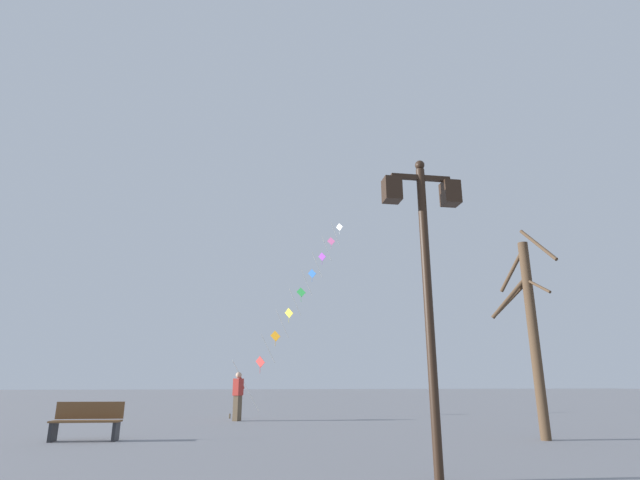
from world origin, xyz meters
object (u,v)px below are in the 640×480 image
Objects in this scene: kite_flyer at (238,395)px; twin_lantern_lamp_post at (425,248)px; kite_train at (302,291)px; bare_tree at (531,327)px; park_bench at (87,421)px.

twin_lantern_lamp_post is at bearing -136.32° from kite_flyer.
twin_lantern_lamp_post is at bearing -90.10° from kite_train.
twin_lantern_lamp_post is 2.90× the size of kite_flyer.
twin_lantern_lamp_post is 0.93× the size of bare_tree.
kite_train is at bearing 1.35° from kite_flyer.
kite_train reaches higher than park_bench.
kite_flyer is at bearing 103.88° from twin_lantern_lamp_post.
kite_train is at bearing 109.31° from bare_tree.
bare_tree reaches higher than twin_lantern_lamp_post.
kite_train is at bearing 63.08° from park_bench.
bare_tree reaches higher than kite_flyer.
bare_tree reaches higher than park_bench.
kite_flyer reaches higher than park_bench.
twin_lantern_lamp_post is at bearing -134.97° from bare_tree.
kite_train is at bearing 89.90° from twin_lantern_lamp_post.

